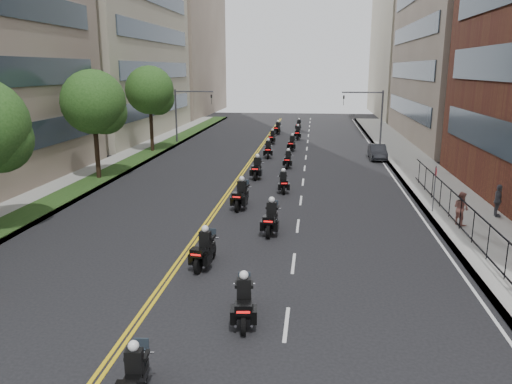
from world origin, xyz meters
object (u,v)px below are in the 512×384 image
motorcycle_1 (244,303)px  parked_sedan (377,152)px  motorcycle_8 (268,150)px  pedestrian_b (461,208)px  motorcycle_10 (272,138)px  motorcycle_11 (298,133)px  motorcycle_12 (278,129)px  motorcycle_2 (204,251)px  motorcycle_5 (283,183)px  motorcycle_6 (257,169)px  motorcycle_7 (288,160)px  pedestrian_c (498,201)px  motorcycle_4 (241,196)px  motorcycle_0 (134,380)px  motorcycle_13 (299,125)px  motorcycle_3 (271,219)px  motorcycle_9 (292,144)px

motorcycle_1 → parked_sedan: (7.52, 29.91, -0.03)m
motorcycle_8 → pedestrian_b: bearing=-63.1°
motorcycle_10 → motorcycle_11: size_ratio=0.92×
motorcycle_11 → motorcycle_12: 4.92m
motorcycle_11 → parked_sedan: 13.67m
motorcycle_2 → pedestrian_b: size_ratio=1.36×
motorcycle_2 → motorcycle_5: 12.91m
motorcycle_6 → motorcycle_12: (-0.38, 24.78, -0.02)m
motorcycle_11 → motorcycle_7: bearing=-88.4°
motorcycle_2 → pedestrian_c: bearing=38.3°
motorcycle_1 → motorcycle_11: bearing=82.8°
motorcycle_5 → pedestrian_c: bearing=-29.2°
motorcycle_4 → motorcycle_10: 25.04m
motorcycle_11 → motorcycle_0: bearing=-90.5°
motorcycle_7 → motorcycle_10: bearing=102.6°
motorcycle_6 → parked_sedan: (9.52, 9.04, -0.06)m
motorcycle_11 → motorcycle_13: (-0.18, 8.67, -0.07)m
motorcycle_5 → pedestrian_b: (9.19, -6.24, 0.38)m
motorcycle_5 → motorcycle_6: 4.42m
motorcycle_8 → pedestrian_c: size_ratio=1.36×
motorcycle_3 → motorcycle_13: 41.34m
motorcycle_0 → motorcycle_4: motorcycle_4 is taller
motorcycle_10 → parked_sedan: size_ratio=0.56×
motorcycle_4 → pedestrian_c: size_ratio=1.45×
motorcycle_2 → motorcycle_8: bearing=97.4°
motorcycle_8 → motorcycle_12: motorcycle_8 is taller
motorcycle_0 → motorcycle_5: motorcycle_0 is taller
motorcycle_7 → motorcycle_12: size_ratio=0.91×
motorcycle_11 → motorcycle_12: bearing=123.5°
motorcycle_6 → motorcycle_12: size_ratio=1.04×
motorcycle_5 → motorcycle_2: bearing=-107.9°
motorcycle_10 → parked_sedan: 12.74m
motorcycle_11 → pedestrian_c: bearing=-66.2°
motorcycle_3 → motorcycle_6: (-2.08, 12.11, -0.00)m
motorcycle_8 → pedestrian_c: bearing=-55.6°
motorcycle_9 → pedestrian_c: pedestrian_c is taller
motorcycle_6 → motorcycle_1: bearing=-82.3°
motorcycle_7 → motorcycle_12: (-2.37, 20.51, 0.06)m
motorcycle_7 → motorcycle_11: (0.18, 16.30, 0.07)m
motorcycle_10 → motorcycle_6: bearing=-83.3°
motorcycle_3 → pedestrian_b: 9.46m
motorcycle_0 → motorcycle_7: size_ratio=1.00×
motorcycle_0 → motorcycle_9: size_ratio=0.93×
motorcycle_11 → pedestrian_b: bearing=-71.1°
motorcycle_2 → motorcycle_9: size_ratio=1.02×
motorcycle_10 → pedestrian_b: 29.61m
motorcycle_10 → motorcycle_12: size_ratio=0.93×
motorcycle_8 → motorcycle_9: (1.93, 4.08, -0.03)m
motorcycle_4 → motorcycle_13: motorcycle_4 is taller
motorcycle_8 → motorcycle_11: size_ratio=1.00×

